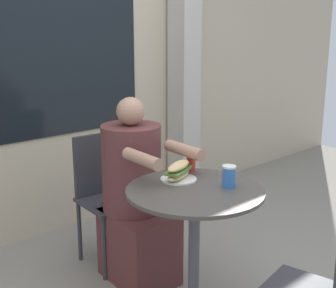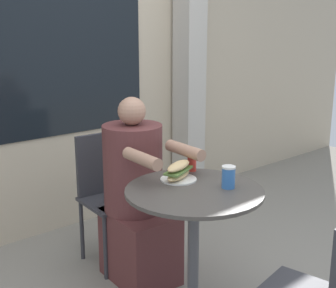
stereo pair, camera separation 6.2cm
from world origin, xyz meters
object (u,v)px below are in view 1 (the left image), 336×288
at_px(empty_chair_across, 329,287).
at_px(drink_cup, 229,176).
at_px(condiment_bottle, 191,160).
at_px(sandwich_on_plate, 179,172).
at_px(cafe_table, 194,225).
at_px(diner_chair, 105,186).
at_px(seated_diner, 136,204).

xyz_separation_m(empty_chair_across, drink_cup, (0.12, 0.66, 0.30)).
xyz_separation_m(empty_chair_across, condiment_bottle, (0.18, 0.99, 0.30)).
bearing_deg(condiment_bottle, sandwich_on_plate, -156.83).
xyz_separation_m(cafe_table, sandwich_on_plate, (0.04, 0.16, 0.25)).
height_order(diner_chair, empty_chair_across, same).
xyz_separation_m(diner_chair, drink_cup, (0.10, -1.00, 0.30)).
distance_m(diner_chair, seated_diner, 0.35).
relative_size(empty_chair_across, condiment_bottle, 6.67).
relative_size(cafe_table, empty_chair_across, 0.87).
xyz_separation_m(diner_chair, condiment_bottle, (0.15, -0.67, 0.30)).
height_order(seated_diner, drink_cup, seated_diner).
distance_m(seated_diner, condiment_bottle, 0.48).
relative_size(cafe_table, sandwich_on_plate, 3.25).
bearing_deg(drink_cup, diner_chair, 95.49).
distance_m(sandwich_on_plate, condiment_bottle, 0.18).
height_order(seated_diner, empty_chair_across, seated_diner).
bearing_deg(empty_chair_across, diner_chair, 78.85).
relative_size(cafe_table, seated_diner, 0.65).
bearing_deg(diner_chair, condiment_bottle, 107.25).
xyz_separation_m(cafe_table, seated_diner, (0.04, 0.55, -0.05)).
distance_m(diner_chair, condiment_bottle, 0.75).
bearing_deg(diner_chair, sandwich_on_plate, 93.17).
bearing_deg(drink_cup, sandwich_on_plate, 112.87).
relative_size(diner_chair, empty_chair_across, 1.00).
xyz_separation_m(diner_chair, empty_chair_across, (-0.02, -1.66, 0.00)).
height_order(empty_chair_across, drink_cup, drink_cup).
height_order(cafe_table, empty_chair_across, empty_chair_across).
relative_size(seated_diner, condiment_bottle, 8.92).
relative_size(diner_chair, sandwich_on_plate, 3.72).
bearing_deg(condiment_bottle, empty_chair_across, -100.02).
relative_size(diner_chair, condiment_bottle, 6.67).
xyz_separation_m(seated_diner, drink_cup, (0.11, -0.65, 0.31)).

